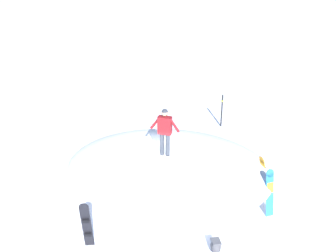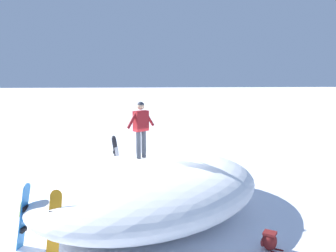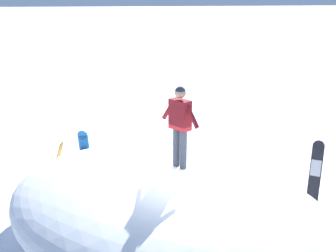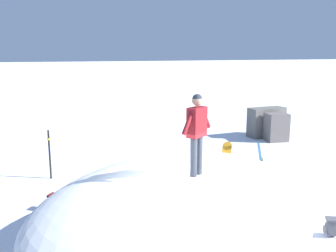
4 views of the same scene
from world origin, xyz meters
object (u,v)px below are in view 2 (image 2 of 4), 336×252
Objects in this scene: snowboard_secondary_upright at (117,157)px; snowboard_tertiary_upright at (24,215)px; snowboarder_standing at (141,125)px; backpack_near at (269,240)px; snowboard_primary_upright at (54,227)px; backpack_far at (40,201)px.

snowboard_tertiary_upright is (-5.48, 1.86, -0.06)m from snowboard_secondary_upright.
snowboarder_standing reaches higher than backpack_near.
snowboarder_standing is at bearing -34.59° from snowboard_primary_upright.
snowboard_tertiary_upright is at bearing 161.23° from snowboard_secondary_upright.
snowboarder_standing is 3.94m from backpack_far.
snowboard_secondary_upright reaches higher than snowboard_primary_upright.
snowboard_tertiary_upright reaches higher than snowboard_primary_upright.
backpack_near is (-0.61, -5.65, -0.60)m from snowboard_tertiary_upright.
backpack_far is (3.23, 1.18, -0.58)m from snowboard_primary_upright.
backpack_near is 6.80m from backpack_far.
snowboard_primary_upright is 0.91× the size of snowboard_secondary_upright.
backpack_near is 0.95× the size of backpack_far.
snowboarder_standing is 3.86m from snowboard_primary_upright.
snowboard_tertiary_upright is (-2.16, 2.77, -1.78)m from snowboarder_standing.
backpack_near is at bearing -117.95° from backpack_far.
backpack_near is (0.05, -4.83, -0.58)m from snowboard_primary_upright.
snowboard_primary_upright reaches higher than backpack_near.
snowboard_tertiary_upright is 2.67m from backpack_far.
snowboard_tertiary_upright is 5.72m from backpack_near.
snowboard_tertiary_upright is 2.83× the size of backpack_far.
snowboard_primary_upright reaches higher than backpack_far.
snowboarder_standing reaches higher than backpack_far.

